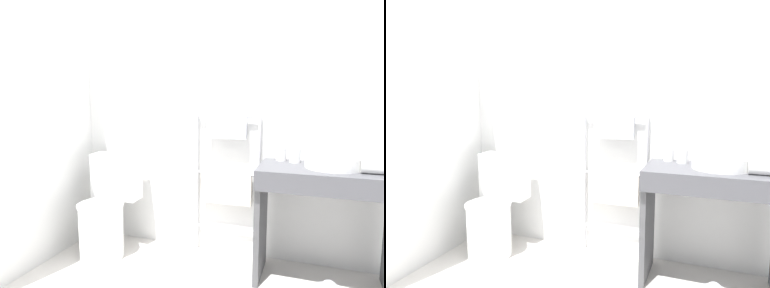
% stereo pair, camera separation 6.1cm
% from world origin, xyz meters
% --- Properties ---
extents(wall_back, '(2.79, 0.12, 2.38)m').
position_xyz_m(wall_back, '(0.00, 1.27, 1.19)').
color(wall_back, white).
rests_on(wall_back, ground_plane).
extents(wall_side, '(0.12, 1.81, 2.38)m').
position_xyz_m(wall_side, '(-1.34, 0.60, 1.19)').
color(wall_side, white).
rests_on(wall_side, ground_plane).
extents(toilet, '(0.42, 0.53, 0.83)m').
position_xyz_m(toilet, '(-0.90, 0.85, 0.36)').
color(toilet, white).
rests_on(toilet, ground_plane).
extents(towel_radiator, '(0.54, 0.06, 1.21)m').
position_xyz_m(towel_radiator, '(0.06, 1.16, 0.72)').
color(towel_radiator, silver).
rests_on(towel_radiator, ground_plane).
extents(vanity_counter, '(0.90, 0.50, 0.84)m').
position_xyz_m(vanity_counter, '(0.81, 0.91, 0.56)').
color(vanity_counter, '#4C4C51').
rests_on(vanity_counter, ground_plane).
extents(sink_basin, '(0.37, 0.37, 0.08)m').
position_xyz_m(sink_basin, '(0.85, 0.94, 0.88)').
color(sink_basin, white).
rests_on(sink_basin, vanity_counter).
extents(faucet, '(0.02, 0.10, 0.11)m').
position_xyz_m(faucet, '(0.85, 1.13, 0.91)').
color(faucet, silver).
rests_on(faucet, vanity_counter).
extents(cup_near_wall, '(0.07, 0.07, 0.10)m').
position_xyz_m(cup_near_wall, '(0.49, 1.10, 0.89)').
color(cup_near_wall, white).
rests_on(cup_near_wall, vanity_counter).
extents(cup_near_edge, '(0.08, 0.08, 0.10)m').
position_xyz_m(cup_near_edge, '(0.59, 1.06, 0.89)').
color(cup_near_edge, white).
rests_on(cup_near_edge, vanity_counter).
extents(hair_dryer, '(0.22, 0.16, 0.08)m').
position_xyz_m(hair_dryer, '(1.10, 0.85, 0.88)').
color(hair_dryer, white).
rests_on(hair_dryer, vanity_counter).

